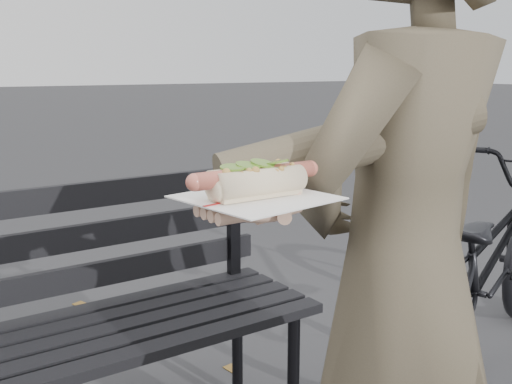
{
  "coord_description": "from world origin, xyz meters",
  "views": [
    {
      "loc": [
        -0.41,
        -0.79,
        1.22
      ],
      "look_at": [
        0.07,
        -0.09,
        1.04
      ],
      "focal_mm": 42.0,
      "sensor_mm": 36.0,
      "label": 1
    }
  ],
  "objects": [
    {
      "name": "park_bench",
      "position": [
        0.01,
        0.86,
        0.52
      ],
      "size": [
        1.5,
        0.44,
        0.88
      ],
      "color": "black",
      "rests_on": "ground"
    },
    {
      "name": "bicycle",
      "position": [
        1.74,
        0.66,
        0.42
      ],
      "size": [
        1.7,
        0.96,
        0.85
      ],
      "primitive_type": "imported",
      "rotation": [
        0.0,
        0.0,
        1.83
      ],
      "color": "black",
      "rests_on": "ground"
    },
    {
      "name": "person",
      "position": [
        0.47,
        -0.01,
        0.8
      ],
      "size": [
        0.64,
        0.47,
        1.6
      ],
      "primitive_type": "imported",
      "rotation": [
        0.0,
        0.0,
        3.29
      ],
      "color": "#4C4433",
      "rests_on": "ground"
    },
    {
      "name": "held_hotdog",
      "position": [
        0.27,
        -0.03,
        1.07
      ],
      "size": [
        0.63,
        0.3,
        0.2
      ],
      "color": "#4C4433"
    }
  ]
}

